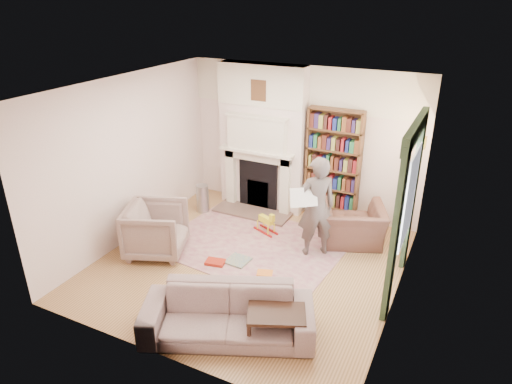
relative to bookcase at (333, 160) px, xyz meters
The scene contains 25 objects.
floor 2.51m from the bookcase, 107.05° to the right, with size 4.50×4.50×0.00m, color brown.
ceiling 2.75m from the bookcase, 107.05° to the right, with size 4.50×4.50×0.00m, color white.
wall_back 0.70m from the bookcase, 168.69° to the left, with size 4.50×4.50×0.00m, color white.
wall_front 4.42m from the bookcase, 98.46° to the right, with size 4.50×4.50×0.00m, color white.
wall_left 3.60m from the bookcase, 143.83° to the right, with size 4.50×4.50×0.00m, color white.
wall_right 2.67m from the bookcase, 52.96° to the right, with size 4.50×4.50×0.00m, color white.
fireplace 1.42m from the bookcase, behind, with size 1.70×0.58×2.80m.
bookcase is the anchor object (origin of this frame).
window 2.36m from the bookcase, 47.34° to the right, with size 0.02×0.90×1.30m, color silver.
curtain_left 2.87m from the bookcase, 57.36° to the right, with size 0.07×0.32×2.40m, color #2D442C.
curtain_right 1.86m from the bookcase, 33.35° to the right, with size 0.07×0.32×2.40m, color #2D442C.
pelmet 2.60m from the bookcase, 48.16° to the right, with size 0.09×1.70×0.24m, color #2D442C.
wall_sconce 1.68m from the bookcase, 24.19° to the right, with size 0.20×0.24×0.24m, color gold, non-canonical shape.
rug 2.14m from the bookcase, 118.44° to the right, with size 2.90×2.23×0.01m, color #BEAA90.
armchair_reading 1.29m from the bookcase, 50.86° to the right, with size 1.06×0.92×0.69m, color #452725.
armchair_left 3.38m from the bookcase, 131.13° to the right, with size 0.91×0.93×0.85m, color gray.
sofa 3.79m from the bookcase, 92.26° to the right, with size 2.13×0.83×0.62m, color #A49587.
man_reading 1.41m from the bookcase, 82.86° to the right, with size 0.62×0.40×1.69m, color #524641.
newspaper 1.57m from the bookcase, 89.24° to the right, with size 0.43×0.02×0.30m, color white.
coffee_table 3.71m from the bookcase, 82.72° to the right, with size 0.70×0.45×0.45m, color black, non-canonical shape.
paraffin_heater 2.62m from the bookcase, 160.06° to the right, with size 0.24×0.24×0.55m, color #96989D.
rocking_horse 1.67m from the bookcase, 128.12° to the right, with size 0.47×0.19×0.41m, color yellow, non-canonical shape.
board_game 2.59m from the bookcase, 110.97° to the right, with size 0.34×0.34×0.03m, color gold.
game_box_lid 2.87m from the bookcase, 115.25° to the right, with size 0.30×0.20×0.05m, color #A12312.
comic_annuals 2.70m from the bookcase, 96.68° to the right, with size 0.32×0.56×0.02m.
Camera 1 is at (2.83, -5.51, 4.01)m, focal length 32.00 mm.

